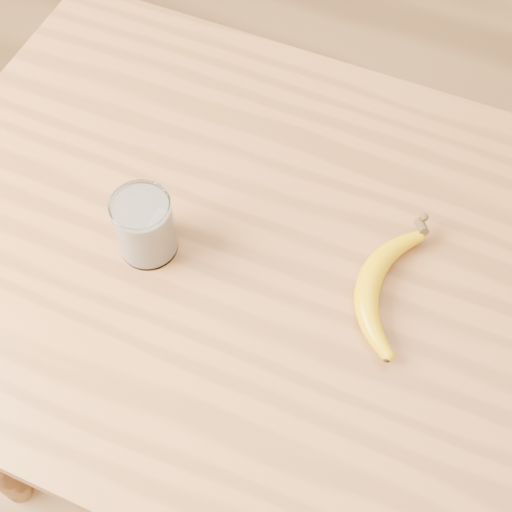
% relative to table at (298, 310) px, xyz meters
% --- Properties ---
extents(room, '(4.04, 4.04, 2.70)m').
position_rel_table_xyz_m(room, '(0.00, 0.00, 0.58)').
color(room, olive).
rests_on(room, ground).
extents(table, '(1.20, 0.80, 0.90)m').
position_rel_table_xyz_m(table, '(0.00, 0.00, 0.00)').
color(table, '#965C2C').
rests_on(table, ground).
extents(smoothie_glass, '(0.08, 0.08, 0.10)m').
position_rel_table_xyz_m(smoothie_glass, '(-0.21, -0.05, 0.18)').
color(smoothie_glass, white).
rests_on(smoothie_glass, table).
extents(banana, '(0.13, 0.29, 0.03)m').
position_rel_table_xyz_m(banana, '(0.09, 0.00, 0.15)').
color(banana, '#D49C00').
rests_on(banana, table).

